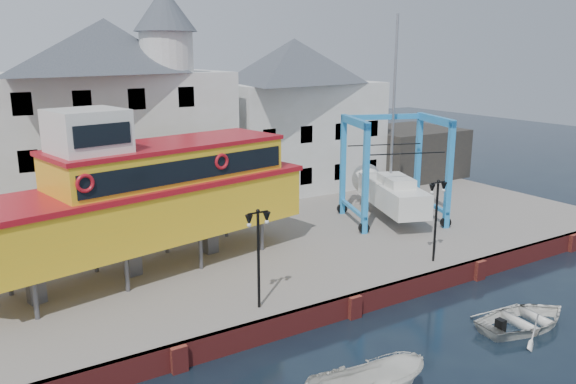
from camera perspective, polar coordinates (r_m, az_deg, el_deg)
ground at (r=25.15m, az=6.65°, el=-12.51°), size 140.00×140.00×0.00m
hardstanding at (r=33.58m, az=-5.07°, el=-4.61°), size 44.00×22.00×1.00m
quay_wall at (r=25.01m, az=6.53°, el=-11.40°), size 44.00×0.47×1.00m
building_white_main at (r=37.27m, az=-17.31°, el=7.46°), size 14.00×8.30×14.00m
building_white_right at (r=43.48m, az=0.62°, el=7.95°), size 12.00×8.00×11.20m
shed_dark at (r=48.56m, az=11.93°, el=4.00°), size 8.00×7.00×4.00m
lamp_post_left at (r=22.41m, az=-3.05°, el=-4.26°), size 1.12×0.32×4.20m
lamp_post_right at (r=28.40m, az=14.91°, el=-0.78°), size 1.12×0.32×4.20m
tour_boat at (r=26.61m, az=-15.83°, el=-0.62°), size 18.57×7.74×7.87m
travel_lift at (r=35.80m, az=10.15°, el=0.68°), size 6.95×8.42×12.38m
motorboat_b at (r=26.17m, az=22.88°, el=-12.49°), size 4.77×3.61×0.93m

